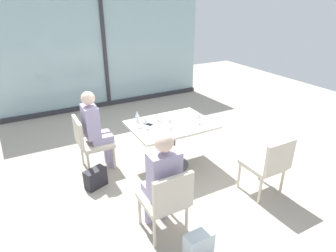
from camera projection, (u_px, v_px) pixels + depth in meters
The scene contains 17 objects.
ground_plane at pixel (171, 165), 4.65m from camera, with size 12.00×12.00×0.00m, color #A89E8E.
window_wall_backdrop at pixel (105, 56), 6.70m from camera, with size 4.95×0.10×2.70m.
dining_table_main at pixel (171, 135), 4.42m from camera, with size 1.23×0.89×0.73m.
chair_far_left at pixel (90, 140), 4.35m from camera, with size 0.50×0.46×0.87m.
chair_front_left at pixel (166, 199), 3.10m from camera, with size 0.46×0.50×0.87m.
chair_front_right at pixel (269, 163), 3.76m from camera, with size 0.46×0.50×0.87m.
person_far_left at pixel (95, 127), 4.31m from camera, with size 0.39×0.34×1.26m.
person_front_left at pixel (162, 178), 3.10m from camera, with size 0.34×0.39×1.26m.
wine_glass_0 at pixel (199, 115), 4.30m from camera, with size 0.07×0.07×0.18m.
wine_glass_1 at pixel (138, 119), 4.17m from camera, with size 0.07×0.07×0.18m.
wine_glass_2 at pixel (170, 120), 4.14m from camera, with size 0.07×0.07×0.18m.
wine_glass_3 at pixel (146, 120), 4.13m from camera, with size 0.07×0.07×0.18m.
wine_glass_4 at pixel (137, 114), 4.34m from camera, with size 0.07×0.07×0.18m.
coffee_cup at pixel (158, 118), 4.41m from camera, with size 0.08×0.08×0.09m, color white.
cell_phone_on_table at pixel (148, 124), 4.32m from camera, with size 0.07×0.14×0.01m, color black.
handbag_0 at pixel (96, 178), 4.07m from camera, with size 0.30×0.16×0.28m, color #232328.
handbag_1 at pixel (199, 245), 2.98m from camera, with size 0.30×0.16×0.28m, color silver.
Camera 1 is at (-1.93, -3.47, 2.50)m, focal length 30.77 mm.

